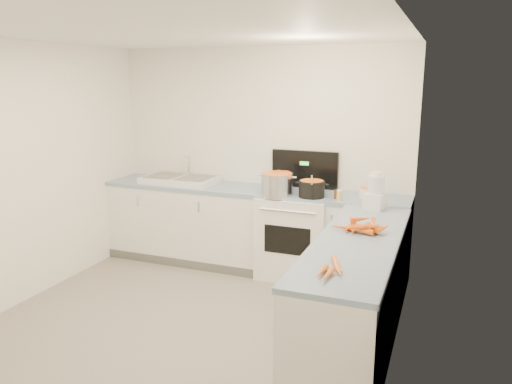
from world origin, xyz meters
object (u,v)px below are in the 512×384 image
(stove, at_px, (296,234))
(steel_pot, at_px, (277,185))
(black_pot, at_px, (312,190))
(food_processor, at_px, (375,193))
(mixing_bowl, at_px, (369,193))
(spice_jar, at_px, (339,196))
(sink, at_px, (180,179))
(extract_bottle, at_px, (336,194))

(stove, bearing_deg, steel_pot, -135.28)
(black_pot, height_order, food_processor, food_processor)
(stove, height_order, mixing_bowl, stove)
(steel_pot, relative_size, spice_jar, 3.42)
(sink, distance_m, steel_pot, 1.30)
(spice_jar, bearing_deg, stove, 157.64)
(stove, bearing_deg, sink, 179.38)
(black_pot, xyz_separation_m, mixing_bowl, (0.57, 0.17, -0.02))
(stove, xyz_separation_m, black_pot, (0.20, -0.14, 0.54))
(stove, bearing_deg, mixing_bowl, 2.52)
(black_pot, xyz_separation_m, spice_jar, (0.31, -0.07, -0.03))
(food_processor, bearing_deg, sink, 170.24)
(extract_bottle, height_order, spice_jar, spice_jar)
(stove, xyz_separation_m, steel_pot, (-0.17, -0.17, 0.57))
(black_pot, bearing_deg, sink, 174.62)
(black_pot, relative_size, food_processor, 0.76)
(sink, xyz_separation_m, extract_bottle, (1.90, -0.14, 0.01))
(black_pot, bearing_deg, extract_bottle, 2.83)
(steel_pot, height_order, spice_jar, steel_pot)
(sink, relative_size, food_processor, 2.42)
(food_processor, bearing_deg, steel_pot, 168.33)
(black_pot, relative_size, spice_jar, 2.70)
(extract_bottle, relative_size, spice_jar, 0.98)
(mixing_bowl, distance_m, spice_jar, 0.36)
(stove, height_order, spice_jar, stove)
(sink, xyz_separation_m, mixing_bowl, (2.22, 0.02, 0.01))
(stove, distance_m, spice_jar, 0.75)
(mixing_bowl, distance_m, extract_bottle, 0.35)
(sink, distance_m, black_pot, 1.66)
(food_processor, bearing_deg, extract_bottle, 149.00)
(mixing_bowl, xyz_separation_m, spice_jar, (-0.26, -0.24, -0.00))
(steel_pot, bearing_deg, mixing_bowl, 12.15)
(stove, bearing_deg, extract_bottle, -15.66)
(steel_pot, relative_size, food_processor, 0.96)
(sink, distance_m, food_processor, 2.37)
(stove, relative_size, extract_bottle, 13.84)
(steel_pot, bearing_deg, food_processor, -11.67)
(sink, distance_m, extract_bottle, 1.91)
(sink, bearing_deg, mixing_bowl, 0.47)
(extract_bottle, distance_m, food_processor, 0.51)
(stove, relative_size, sink, 1.58)
(mixing_bowl, bearing_deg, spice_jar, -137.18)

